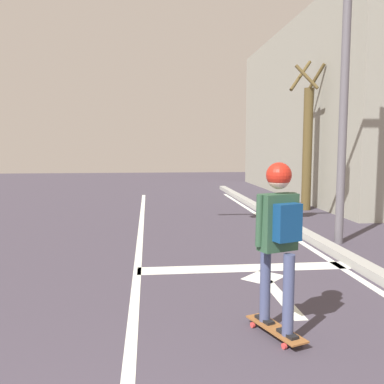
{
  "coord_description": "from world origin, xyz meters",
  "views": [
    {
      "loc": [
        0.4,
        -0.58,
        1.91
      ],
      "look_at": [
        1.13,
        6.53,
        1.13
      ],
      "focal_mm": 39.89,
      "sensor_mm": 36.0,
      "label": 1
    }
  ],
  "objects_px": {
    "skateboard": "(275,329)",
    "skater": "(279,225)",
    "roadside_tree": "(307,143)",
    "traffic_signal_mast": "(264,19)"
  },
  "relations": [
    {
      "from": "skateboard",
      "to": "skater",
      "type": "height_order",
      "value": "skater"
    },
    {
      "from": "skater",
      "to": "roadside_tree",
      "type": "distance_m",
      "value": 8.95
    },
    {
      "from": "skater",
      "to": "roadside_tree",
      "type": "relative_size",
      "value": 0.37
    },
    {
      "from": "roadside_tree",
      "to": "traffic_signal_mast",
      "type": "bearing_deg",
      "value": -120.41
    },
    {
      "from": "traffic_signal_mast",
      "to": "roadside_tree",
      "type": "height_order",
      "value": "traffic_signal_mast"
    },
    {
      "from": "traffic_signal_mast",
      "to": "skater",
      "type": "bearing_deg",
      "value": -102.52
    },
    {
      "from": "skater",
      "to": "traffic_signal_mast",
      "type": "height_order",
      "value": "traffic_signal_mast"
    },
    {
      "from": "roadside_tree",
      "to": "skateboard",
      "type": "bearing_deg",
      "value": -112.57
    },
    {
      "from": "skateboard",
      "to": "traffic_signal_mast",
      "type": "bearing_deg",
      "value": 77.35
    },
    {
      "from": "skateboard",
      "to": "roadside_tree",
      "type": "height_order",
      "value": "roadside_tree"
    }
  ]
}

